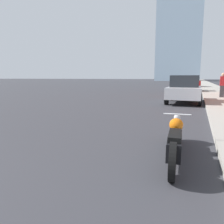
{
  "coord_description": "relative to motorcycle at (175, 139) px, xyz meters",
  "views": [
    {
      "loc": [
        4.23,
        0.5,
        1.56
      ],
      "look_at": [
        2.03,
        6.14,
        0.6
      ],
      "focal_mm": 35.0,
      "sensor_mm": 36.0,
      "label": 1
    }
  ],
  "objects": [
    {
      "name": "sidewalk",
      "position": [
        2.31,
        35.18,
        -0.29
      ],
      "size": [
        3.0,
        240.0,
        0.15
      ],
      "color": "#9E998E",
      "rests_on": "ground_plane"
    },
    {
      "name": "distant_tower",
      "position": [
        -8.19,
        102.72,
        29.92
      ],
      "size": [
        18.74,
        18.74,
        60.57
      ],
      "color": "#9EB7CC",
      "rests_on": "ground_plane"
    },
    {
      "name": "motorcycle",
      "position": [
        0.0,
        0.0,
        0.0
      ],
      "size": [
        0.62,
        2.69,
        0.73
      ],
      "rotation": [
        0.0,
        0.0,
        0.06
      ],
      "color": "black",
      "rests_on": "ground_plane"
    },
    {
      "name": "parked_car_silver",
      "position": [
        -0.37,
        9.79,
        0.48
      ],
      "size": [
        1.99,
        4.08,
        1.68
      ],
      "rotation": [
        0.0,
        0.0,
        0.0
      ],
      "color": "#BCBCC1",
      "rests_on": "ground_plane"
    },
    {
      "name": "parked_car_black",
      "position": [
        -0.55,
        20.58,
        0.5
      ],
      "size": [
        1.95,
        3.93,
        1.73
      ],
      "rotation": [
        0.0,
        0.0,
        0.02
      ],
      "color": "black",
      "rests_on": "ground_plane"
    },
    {
      "name": "parked_car_red",
      "position": [
        -0.24,
        32.51,
        0.47
      ],
      "size": [
        2.17,
        4.15,
        1.63
      ],
      "rotation": [
        0.0,
        0.0,
        0.06
      ],
      "color": "red",
      "rests_on": "ground_plane"
    },
    {
      "name": "pedestrian",
      "position": [
        2.02,
        13.11,
        0.68
      ],
      "size": [
        0.36,
        0.24,
        1.73
      ],
      "color": "#38383D",
      "rests_on": "sidewalk"
    }
  ]
}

